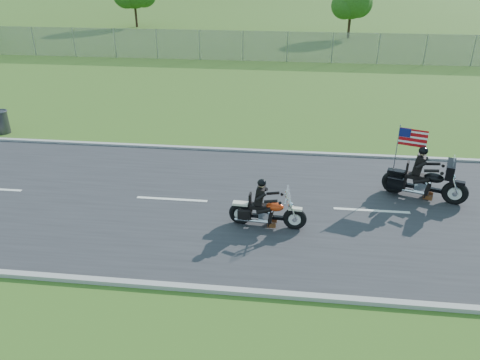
# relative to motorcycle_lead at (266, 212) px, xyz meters

# --- Properties ---
(ground) EXTENTS (420.00, 420.00, 0.00)m
(ground) POSITION_rel_motorcycle_lead_xyz_m (-0.96, 1.17, -0.47)
(ground) COLOR #3A531A
(ground) RESTS_ON ground
(road) EXTENTS (120.00, 8.00, 0.04)m
(road) POSITION_rel_motorcycle_lead_xyz_m (-0.96, 1.17, -0.45)
(road) COLOR #28282B
(road) RESTS_ON ground
(curb_north) EXTENTS (120.00, 0.18, 0.12)m
(curb_north) POSITION_rel_motorcycle_lead_xyz_m (-0.96, 5.22, -0.42)
(curb_north) COLOR #9E9B93
(curb_north) RESTS_ON ground
(curb_south) EXTENTS (120.00, 0.18, 0.12)m
(curb_south) POSITION_rel_motorcycle_lead_xyz_m (-0.96, -2.88, -0.42)
(curb_south) COLOR #9E9B93
(curb_south) RESTS_ON ground
(fence) EXTENTS (60.00, 0.03, 2.00)m
(fence) POSITION_rel_motorcycle_lead_xyz_m (-5.96, 21.17, 0.53)
(fence) COLOR gray
(fence) RESTS_ON ground
(tree_fence_near) EXTENTS (3.52, 3.28, 4.75)m
(tree_fence_near) POSITION_rel_motorcycle_lead_xyz_m (5.08, 31.21, 2.51)
(tree_fence_near) COLOR #382316
(tree_fence_near) RESTS_ON ground
(motorcycle_lead) EXTENTS (2.17, 0.61, 1.46)m
(motorcycle_lead) POSITION_rel_motorcycle_lead_xyz_m (0.00, 0.00, 0.00)
(motorcycle_lead) COLOR black
(motorcycle_lead) RESTS_ON ground
(motorcycle_follow) EXTENTS (2.46, 1.20, 2.11)m
(motorcycle_follow) POSITION_rel_motorcycle_lead_xyz_m (4.69, 2.17, 0.11)
(motorcycle_follow) COLOR black
(motorcycle_follow) RESTS_ON ground
(trash_can) EXTENTS (0.70, 0.70, 0.94)m
(trash_can) POSITION_rel_motorcycle_lead_xyz_m (-11.39, 6.10, 0.00)
(trash_can) COLOR #313136
(trash_can) RESTS_ON ground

